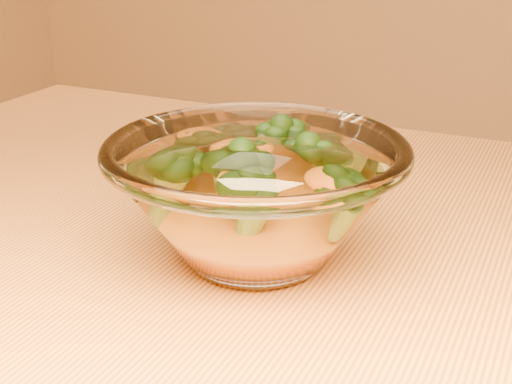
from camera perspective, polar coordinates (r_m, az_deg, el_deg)
table at (r=0.67m, az=3.72°, el=-12.61°), size 1.20×0.80×0.75m
glass_bowl at (r=0.58m, az=-0.00°, el=-0.49°), size 0.25×0.25×0.11m
cheese_sauce at (r=0.59m, az=-0.00°, el=-2.56°), size 0.14×0.14×0.04m
broccoli_heap at (r=0.59m, az=0.31°, el=1.62°), size 0.18×0.15×0.07m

